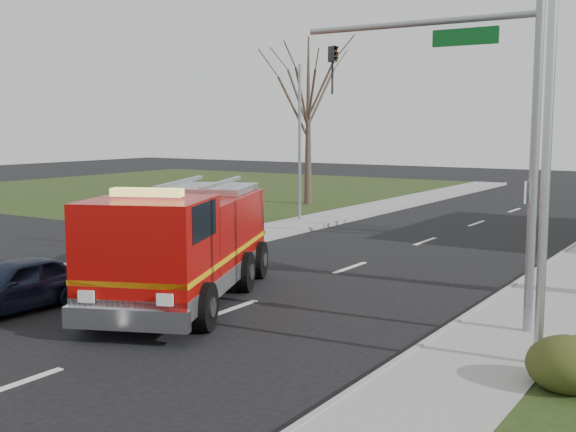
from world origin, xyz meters
The scene contains 9 objects.
ground centered at (0.00, 0.00, 0.00)m, with size 120.00×120.00×0.00m, color black.
sidewalk_right centered at (6.20, 0.00, 0.07)m, with size 2.40×80.00×0.15m, color gray.
sidewalk_left centered at (-6.20, 0.00, 0.07)m, with size 2.40×80.00×0.15m, color gray.
bare_tree_left centered at (-10.00, 20.00, 5.56)m, with size 4.50×4.50×9.00m.
traffic_signal_mast centered at (5.21, 1.50, 4.71)m, with size 5.29×0.18×6.80m.
streetlight_pole centered at (7.14, -0.50, 4.55)m, with size 1.48×0.16×8.40m.
utility_pole_far centered at (-6.80, 14.00, 3.50)m, with size 0.14×0.14×7.00m, color gray.
fire_engine centered at (-1.47, 0.02, 1.37)m, with size 5.28×7.89×3.02m.
parked_car_maroon centered at (-4.20, -2.81, 0.63)m, with size 1.49×3.71×1.26m, color #1A223B.
Camera 1 is at (10.18, -13.26, 4.33)m, focal length 45.00 mm.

